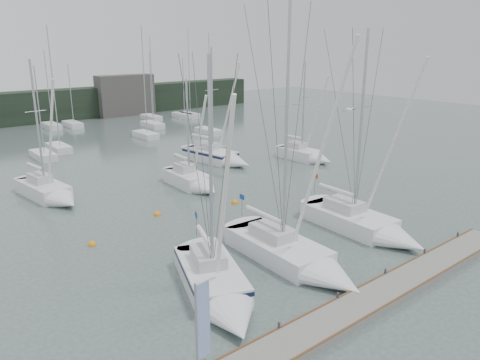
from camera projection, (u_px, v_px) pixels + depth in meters
The scene contains 17 objects.
ground at pixel (305, 265), 27.42m from camera, with size 160.00×160.00×0.00m, color #485753.
dock at pixel (378, 296), 23.64m from camera, with size 24.00×2.00×0.40m, color slate.
far_treeline at pixel (14, 109), 72.79m from camera, with size 90.00×4.00×5.00m, color black.
far_building_right at pixel (126, 95), 81.92m from camera, with size 10.00×3.00×7.00m, color #45423F.
mast_forest at pixel (30, 138), 61.18m from camera, with size 54.54×25.55×14.73m.
sailboat_near_left at pixel (219, 291), 23.40m from camera, with size 5.72×9.06×13.00m.
sailboat_near_center at pixel (302, 261), 26.67m from camera, with size 3.46×10.30×15.72m.
sailboat_near_right at pixel (372, 228), 31.33m from camera, with size 3.34×9.76×14.40m.
sailboat_mid_b at pixel (52, 194), 38.37m from camera, with size 3.44×8.35×12.05m.
sailboat_mid_c at pixel (195, 182), 41.41m from camera, with size 2.67×6.93×10.26m.
sailboat_mid_d at pixel (220, 157), 50.11m from camera, with size 3.94×9.15×12.88m.
sailboat_mid_e at pixel (308, 156), 51.04m from camera, with size 2.72×6.82×11.31m.
buoy_a at pixel (157, 215), 35.28m from camera, with size 0.58×0.58×0.58m, color orange.
buoy_b at pixel (235, 203), 37.83m from camera, with size 0.59×0.59×0.59m, color orange.
buoy_c at pixel (92, 245), 30.05m from camera, with size 0.56×0.56×0.56m, color orange.
dock_banner at pixel (201, 328), 16.27m from camera, with size 0.67×0.14×4.41m.
seagull at pixel (349, 110), 26.41m from camera, with size 1.04×0.47×0.20m.
Camera 1 is at (-18.66, -16.87, 12.57)m, focal length 35.00 mm.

